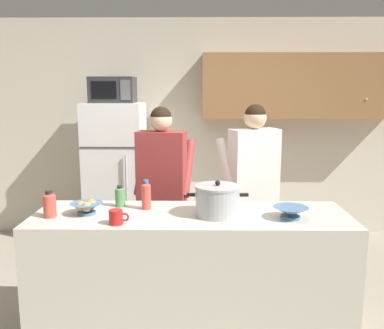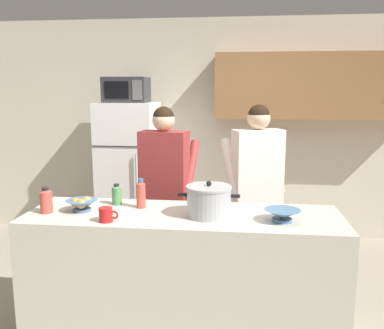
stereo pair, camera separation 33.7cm
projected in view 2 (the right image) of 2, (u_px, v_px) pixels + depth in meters
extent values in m
cube|color=beige|center=(208.00, 129.00, 5.06)|extent=(6.00, 0.12, 2.60)
cube|color=olive|center=(314.00, 86.00, 4.61)|extent=(2.21, 0.34, 0.73)
cube|color=beige|center=(183.00, 275.00, 2.96)|extent=(2.20, 0.68, 0.92)
cube|color=white|center=(129.00, 173.00, 4.81)|extent=(0.64, 0.64, 1.63)
cube|color=#333333|center=(120.00, 146.00, 4.43)|extent=(0.63, 0.01, 0.01)
cylinder|color=#B2B2B7|center=(137.00, 187.00, 4.46)|extent=(0.02, 0.02, 0.73)
cube|color=#2D2D30|center=(127.00, 90.00, 4.62)|extent=(0.48, 0.36, 0.28)
cube|color=black|center=(116.00, 90.00, 4.45)|extent=(0.26, 0.01, 0.18)
cube|color=#59595B|center=(137.00, 90.00, 4.42)|extent=(0.11, 0.01, 0.21)
cylinder|color=#33384C|center=(173.00, 245.00, 3.71)|extent=(0.11, 0.11, 0.79)
cylinder|color=#33384C|center=(158.00, 244.00, 3.75)|extent=(0.11, 0.11, 0.79)
cube|color=#993333|center=(164.00, 167.00, 3.60)|extent=(0.44, 0.27, 0.63)
sphere|color=beige|center=(164.00, 120.00, 3.53)|extent=(0.19, 0.19, 0.19)
sphere|color=black|center=(164.00, 117.00, 3.52)|extent=(0.18, 0.18, 0.18)
cylinder|color=#993333|center=(191.00, 168.00, 3.66)|extent=(0.14, 0.38, 0.48)
cylinder|color=#993333|center=(147.00, 166.00, 3.77)|extent=(0.14, 0.38, 0.48)
cylinder|color=black|center=(263.00, 245.00, 3.71)|extent=(0.11, 0.11, 0.80)
cylinder|color=black|center=(247.00, 246.00, 3.68)|extent=(0.11, 0.11, 0.80)
cube|color=white|center=(257.00, 166.00, 3.57)|extent=(0.46, 0.33, 0.64)
sphere|color=beige|center=(259.00, 118.00, 3.49)|extent=(0.19, 0.19, 0.19)
sphere|color=black|center=(259.00, 115.00, 3.49)|extent=(0.18, 0.18, 0.18)
cylinder|color=white|center=(274.00, 165.00, 3.73)|extent=(0.21, 0.38, 0.49)
cylinder|color=white|center=(230.00, 167.00, 3.63)|extent=(0.21, 0.38, 0.49)
cylinder|color=#ADAFB5|center=(209.00, 202.00, 2.81)|extent=(0.30, 0.30, 0.19)
cylinder|color=#ADAFB5|center=(209.00, 187.00, 2.79)|extent=(0.31, 0.31, 0.02)
sphere|color=black|center=(209.00, 183.00, 2.79)|extent=(0.04, 0.04, 0.04)
cube|color=black|center=(183.00, 195.00, 2.82)|extent=(0.06, 0.02, 0.02)
cube|color=black|center=(236.00, 196.00, 2.78)|extent=(0.06, 0.02, 0.02)
cylinder|color=red|center=(106.00, 215.00, 2.70)|extent=(0.09, 0.09, 0.10)
torus|color=red|center=(114.00, 215.00, 2.69)|extent=(0.06, 0.01, 0.06)
cylinder|color=#4C7299|center=(82.00, 210.00, 2.94)|extent=(0.12, 0.12, 0.02)
cone|color=#4C7299|center=(82.00, 204.00, 2.94)|extent=(0.22, 0.22, 0.06)
sphere|color=tan|center=(76.00, 203.00, 2.92)|extent=(0.07, 0.07, 0.07)
sphere|color=tan|center=(87.00, 201.00, 2.96)|extent=(0.07, 0.07, 0.07)
sphere|color=tan|center=(81.00, 204.00, 2.89)|extent=(0.07, 0.07, 0.07)
cylinder|color=#4C7299|center=(282.00, 220.00, 2.71)|extent=(0.13, 0.13, 0.02)
cone|color=#4C7299|center=(282.00, 214.00, 2.70)|extent=(0.24, 0.24, 0.06)
cylinder|color=#4C8C4C|center=(117.00, 196.00, 3.10)|extent=(0.07, 0.07, 0.13)
cone|color=#4C8C4C|center=(116.00, 186.00, 3.09)|extent=(0.07, 0.07, 0.02)
cylinder|color=#262626|center=(116.00, 185.00, 3.09)|extent=(0.04, 0.04, 0.02)
cylinder|color=#D84C3F|center=(141.00, 196.00, 3.01)|extent=(0.07, 0.07, 0.18)
cone|color=#D84C3F|center=(141.00, 182.00, 2.99)|extent=(0.07, 0.07, 0.03)
cylinder|color=#3372BF|center=(141.00, 180.00, 2.99)|extent=(0.04, 0.04, 0.02)
cylinder|color=#D84C3F|center=(46.00, 202.00, 2.89)|extent=(0.09, 0.09, 0.15)
cone|color=#D84C3F|center=(45.00, 190.00, 2.88)|extent=(0.09, 0.09, 0.02)
cylinder|color=#262626|center=(45.00, 189.00, 2.87)|extent=(0.05, 0.05, 0.02)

